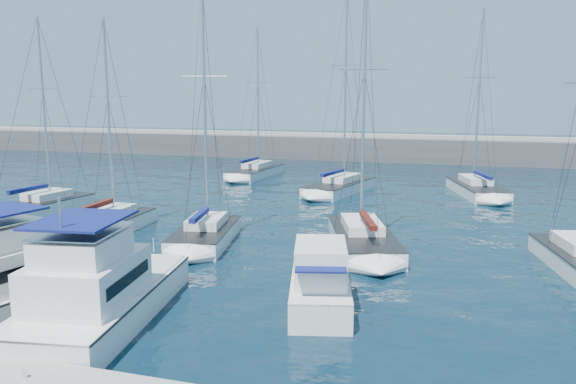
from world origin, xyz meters
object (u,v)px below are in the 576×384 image
(motor_yacht_stbd_outer, at_px, (320,284))
(sailboat_back_c, at_px, (476,189))
(motor_yacht_stbd_inner, at_px, (98,295))
(sailboat_mid_c, at_px, (205,234))
(sailboat_mid_a, at_px, (43,205))
(motor_yacht_port_inner, at_px, (15,285))
(sailboat_mid_d, at_px, (363,239))
(sailboat_back_a, at_px, (255,172))
(sailboat_back_b, at_px, (340,186))
(sailboat_mid_b, at_px, (109,224))

(motor_yacht_stbd_outer, bearing_deg, sailboat_back_c, 62.89)
(motor_yacht_stbd_inner, xyz_separation_m, sailboat_mid_c, (-1.06, 11.83, -0.59))
(motor_yacht_stbd_inner, distance_m, sailboat_mid_a, 23.17)
(motor_yacht_stbd_inner, bearing_deg, sailboat_mid_a, 125.99)
(motor_yacht_stbd_inner, xyz_separation_m, sailboat_back_c, (14.71, 33.49, -0.60))
(motor_yacht_port_inner, bearing_deg, sailboat_mid_a, 139.86)
(sailboat_mid_d, relative_size, sailboat_back_c, 0.99)
(motor_yacht_port_inner, relative_size, sailboat_mid_c, 0.67)
(sailboat_mid_a, bearing_deg, sailboat_back_c, 35.86)
(sailboat_mid_c, height_order, sailboat_back_a, sailboat_back_a)
(sailboat_back_b, bearing_deg, sailboat_mid_c, -88.08)
(motor_yacht_stbd_inner, bearing_deg, motor_yacht_stbd_outer, 19.68)
(sailboat_mid_b, distance_m, sailboat_back_a, 25.55)
(motor_yacht_port_inner, xyz_separation_m, motor_yacht_stbd_inner, (3.89, -0.03, 0.00))
(motor_yacht_stbd_inner, xyz_separation_m, sailboat_mid_a, (-16.29, 16.47, -0.61))
(sailboat_mid_b, height_order, sailboat_mid_c, sailboat_mid_c)
(motor_yacht_stbd_inner, distance_m, sailboat_mid_c, 11.89)
(sailboat_mid_c, bearing_deg, motor_yacht_stbd_inner, -95.78)
(sailboat_back_c, bearing_deg, motor_yacht_stbd_inner, -129.11)
(motor_yacht_stbd_inner, height_order, sailboat_back_b, sailboat_back_b)
(sailboat_mid_b, height_order, sailboat_back_a, sailboat_back_a)
(motor_yacht_stbd_outer, relative_size, sailboat_back_a, 0.43)
(motor_yacht_port_inner, relative_size, sailboat_back_a, 0.66)
(sailboat_mid_d, distance_m, sailboat_back_b, 18.37)
(sailboat_mid_b, height_order, sailboat_back_c, sailboat_back_c)
(motor_yacht_stbd_outer, bearing_deg, sailboat_mid_a, 139.14)
(motor_yacht_port_inner, xyz_separation_m, motor_yacht_stbd_outer, (11.56, 4.11, -0.19))
(motor_yacht_port_inner, bearing_deg, motor_yacht_stbd_outer, 32.42)
(sailboat_back_c, bearing_deg, sailboat_mid_d, -124.05)
(sailboat_mid_c, distance_m, sailboat_back_b, 19.81)
(sailboat_mid_c, bearing_deg, sailboat_back_b, 67.07)
(sailboat_mid_b, bearing_deg, sailboat_mid_a, 152.38)
(motor_yacht_stbd_outer, height_order, sailboat_mid_d, sailboat_mid_d)
(sailboat_mid_c, xyz_separation_m, sailboat_back_a, (-6.40, 26.37, -0.02))
(motor_yacht_port_inner, height_order, motor_yacht_stbd_inner, same)
(sailboat_back_a, bearing_deg, sailboat_mid_a, -107.43)
(sailboat_back_a, relative_size, sailboat_back_b, 0.88)
(motor_yacht_stbd_inner, distance_m, sailboat_back_a, 38.92)
(motor_yacht_stbd_outer, distance_m, sailboat_mid_a, 26.95)
(sailboat_mid_a, bearing_deg, sailboat_mid_b, -18.09)
(sailboat_mid_b, bearing_deg, motor_yacht_stbd_inner, -59.67)
(motor_yacht_stbd_inner, relative_size, sailboat_mid_b, 0.74)
(motor_yacht_stbd_outer, relative_size, sailboat_mid_b, 0.51)
(sailboat_back_c, bearing_deg, sailboat_mid_b, -153.02)
(motor_yacht_stbd_inner, height_order, sailboat_mid_a, sailboat_mid_a)
(motor_yacht_stbd_outer, height_order, sailboat_mid_c, sailboat_mid_c)
(motor_yacht_port_inner, height_order, sailboat_back_c, sailboat_back_c)
(motor_yacht_stbd_outer, xyz_separation_m, sailboat_back_a, (-15.14, 34.05, -0.41))
(sailboat_back_b, distance_m, sailboat_back_c, 11.88)
(sailboat_mid_a, height_order, sailboat_back_a, sailboat_back_a)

